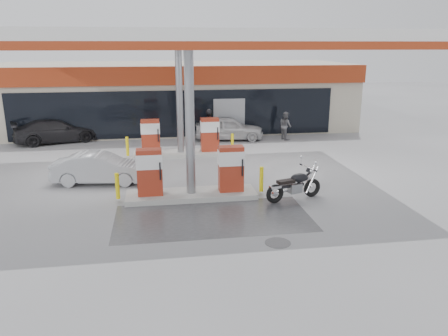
# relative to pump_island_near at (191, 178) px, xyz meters

# --- Properties ---
(ground) EXTENTS (90.00, 90.00, 0.00)m
(ground) POSITION_rel_pump_island_near_xyz_m (0.00, -2.00, -0.71)
(ground) COLOR gray
(ground) RESTS_ON ground
(wet_patch) EXTENTS (6.00, 3.00, 0.00)m
(wet_patch) POSITION_rel_pump_island_near_xyz_m (0.50, -2.00, -0.71)
(wet_patch) COLOR #4C4C4F
(wet_patch) RESTS_ON ground
(drain_cover) EXTENTS (0.70, 0.70, 0.01)m
(drain_cover) POSITION_rel_pump_island_near_xyz_m (2.00, -4.00, -0.71)
(drain_cover) COLOR #38383A
(drain_cover) RESTS_ON ground
(store_building) EXTENTS (22.00, 8.22, 4.00)m
(store_building) POSITION_rel_pump_island_near_xyz_m (0.01, 13.94, 1.30)
(store_building) COLOR #B1A994
(store_building) RESTS_ON ground
(canopy) EXTENTS (16.00, 10.02, 5.51)m
(canopy) POSITION_rel_pump_island_near_xyz_m (0.00, 3.00, 4.56)
(canopy) COLOR silver
(canopy) RESTS_ON ground
(pump_island_near) EXTENTS (5.14, 1.30, 1.78)m
(pump_island_near) POSITION_rel_pump_island_near_xyz_m (0.00, 0.00, 0.00)
(pump_island_near) COLOR #9E9E99
(pump_island_near) RESTS_ON ground
(pump_island_far) EXTENTS (5.14, 1.30, 1.78)m
(pump_island_far) POSITION_rel_pump_island_near_xyz_m (0.00, 6.00, 0.00)
(pump_island_far) COLOR #9E9E99
(pump_island_far) RESTS_ON ground
(parked_motorcycle) EXTENTS (2.12, 0.92, 1.11)m
(parked_motorcycle) POSITION_rel_pump_island_near_xyz_m (3.49, -0.78, -0.22)
(parked_motorcycle) COLOR black
(parked_motorcycle) RESTS_ON ground
(sedan_white) EXTENTS (3.94, 1.97, 1.29)m
(sedan_white) POSITION_rel_pump_island_near_xyz_m (2.88, 9.20, -0.07)
(sedan_white) COLOR silver
(sedan_white) RESTS_ON ground
(attendant) EXTENTS (0.78, 0.89, 1.56)m
(attendant) POSITION_rel_pump_island_near_xyz_m (6.00, 8.80, 0.07)
(attendant) COLOR #5A5A5F
(attendant) RESTS_ON ground
(hatchback_silver) EXTENTS (3.69, 1.67, 1.17)m
(hatchback_silver) POSITION_rel_pump_island_near_xyz_m (-3.30, 2.20, -0.12)
(hatchback_silver) COLOR #A8ABB1
(hatchback_silver) RESTS_ON ground
(parked_car_left) EXTENTS (4.74, 3.06, 1.28)m
(parked_car_left) POSITION_rel_pump_island_near_xyz_m (-6.48, 10.00, -0.07)
(parked_car_left) COLOR black
(parked_car_left) RESTS_ON ground
(biker_walking) EXTENTS (1.00, 0.99, 1.69)m
(biker_walking) POSITION_rel_pump_island_near_xyz_m (1.71, 8.85, 0.14)
(biker_walking) COLOR black
(biker_walking) RESTS_ON ground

